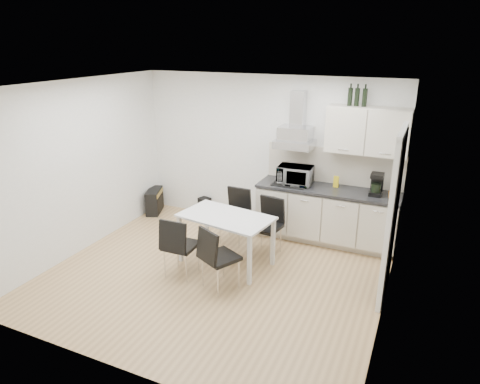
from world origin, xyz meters
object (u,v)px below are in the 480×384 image
object	(u,v)px
chair_near_left	(181,246)
kitchenette	(330,193)
chair_far_right	(266,228)
chair_far_left	(234,217)
chair_near_right	(220,258)
floor_speaker	(205,206)
guitar_amp	(154,201)
dining_table	(226,222)

from	to	relation	value
chair_near_left	kitchenette	bearing A→B (deg)	48.50
chair_near_left	chair_far_right	bearing A→B (deg)	50.08
chair_far_right	chair_near_left	bearing A→B (deg)	59.95
chair_far_right	chair_near_left	xyz separation A→B (m)	(-0.85, -1.06, 0.00)
chair_near_left	chair_far_left	bearing A→B (deg)	78.06
chair_near_right	floor_speaker	xyz separation A→B (m)	(-1.41, 2.15, -0.27)
chair_far_right	guitar_amp	size ratio (longest dim) A/B	1.50
chair_far_left	chair_near_right	world-z (taller)	same
chair_far_right	floor_speaker	distance (m)	1.92
kitchenette	floor_speaker	distance (m)	2.47
dining_table	chair_near_right	distance (m)	0.71
kitchenette	chair_near_right	world-z (taller)	kitchenette
dining_table	guitar_amp	world-z (taller)	dining_table
kitchenette	chair_far_right	xyz separation A→B (m)	(-0.76, -0.84, -0.39)
kitchenette	chair_far_right	size ratio (longest dim) A/B	2.86
chair_far_right	dining_table	bearing A→B (deg)	58.34
dining_table	floor_speaker	world-z (taller)	dining_table
dining_table	chair_far_left	distance (m)	0.74
chair_far_left	dining_table	bearing A→B (deg)	107.09
dining_table	guitar_amp	bearing A→B (deg)	158.97
chair_near_left	floor_speaker	bearing A→B (deg)	109.13
kitchenette	chair_near_right	xyz separation A→B (m)	(-0.96, -1.98, -0.39)
guitar_amp	floor_speaker	size ratio (longest dim) A/B	1.77
chair_far_left	guitar_amp	distance (m)	2.01
kitchenette	chair_near_right	size ratio (longest dim) A/B	2.86
chair_near_right	floor_speaker	bearing A→B (deg)	150.51
chair_near_right	floor_speaker	distance (m)	2.58
chair_far_right	chair_near_right	distance (m)	1.16
dining_table	chair_far_right	distance (m)	0.69
dining_table	guitar_amp	size ratio (longest dim) A/B	2.39
dining_table	chair_near_left	distance (m)	0.73
chair_far_left	chair_far_right	bearing A→B (deg)	165.44
dining_table	chair_near_left	xyz separation A→B (m)	(-0.42, -0.56, -0.22)
chair_far_left	chair_near_left	xyz separation A→B (m)	(-0.23, -1.23, 0.00)
dining_table	chair_far_left	xyz separation A→B (m)	(-0.19, 0.68, -0.22)
chair_far_right	guitar_amp	distance (m)	2.65
chair_near_left	dining_table	bearing A→B (deg)	51.60
dining_table	floor_speaker	size ratio (longest dim) A/B	4.24
chair_near_left	chair_near_right	world-z (taller)	same
kitchenette	dining_table	size ratio (longest dim) A/B	1.80
dining_table	chair_near_right	xyz separation A→B (m)	(0.23, -0.64, -0.22)
kitchenette	chair_far_right	bearing A→B (deg)	-132.19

